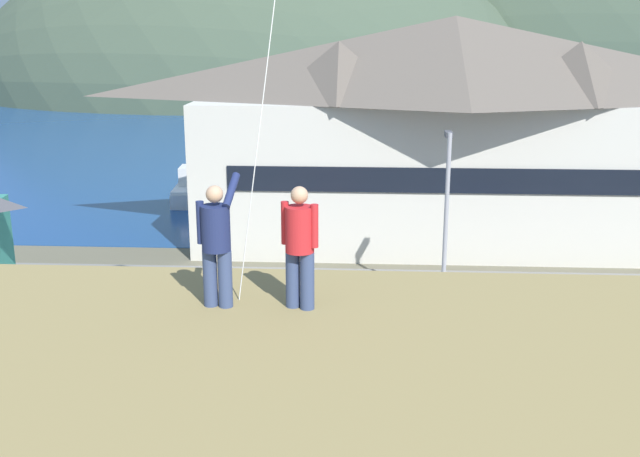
# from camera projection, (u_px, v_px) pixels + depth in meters

# --- Properties ---
(parking_lot_pad) EXTENTS (40.00, 20.00, 0.10)m
(parking_lot_pad) POSITION_uv_depth(u_px,v_px,m) (276.00, 370.00, 22.78)
(parking_lot_pad) COLOR gray
(parking_lot_pad) RESTS_ON ground
(bay_water) EXTENTS (360.00, 84.00, 0.03)m
(bay_water) POSITION_uv_depth(u_px,v_px,m) (338.00, 132.00, 75.82)
(bay_water) COLOR navy
(bay_water) RESTS_ON ground
(far_hill_west_ridge) EXTENTS (91.88, 74.98, 52.01)m
(far_hill_west_ridge) POSITION_uv_depth(u_px,v_px,m) (254.00, 91.00, 125.64)
(far_hill_west_ridge) COLOR #42513D
(far_hill_west_ridge) RESTS_ON ground
(far_hill_east_peak) EXTENTS (102.57, 52.78, 60.29)m
(far_hill_east_peak) POSITION_uv_depth(u_px,v_px,m) (628.00, 88.00, 131.52)
(far_hill_east_peak) COLOR #42513D
(far_hill_east_peak) RESTS_ON ground
(harbor_lodge) EXTENTS (25.33, 9.27, 10.74)m
(harbor_lodge) POSITION_uv_depth(u_px,v_px,m) (452.00, 126.00, 35.55)
(harbor_lodge) COLOR beige
(harbor_lodge) RESTS_ON ground
(wharf_dock) EXTENTS (3.20, 11.40, 0.70)m
(wharf_dock) POSITION_uv_depth(u_px,v_px,m) (252.00, 186.00, 48.13)
(wharf_dock) COLOR #70604C
(wharf_dock) RESTS_ON ground
(moored_boat_wharfside) EXTENTS (2.66, 6.38, 2.16)m
(moored_boat_wharfside) POSITION_uv_depth(u_px,v_px,m) (202.00, 179.00, 48.50)
(moored_boat_wharfside) COLOR silver
(moored_boat_wharfside) RESTS_ON ground
(moored_boat_outer_mooring) EXTENTS (2.66, 6.49, 2.16)m
(moored_boat_outer_mooring) POSITION_uv_depth(u_px,v_px,m) (301.00, 186.00, 46.11)
(moored_boat_outer_mooring) COLOR #A8A399
(moored_boat_outer_mooring) RESTS_ON ground
(moored_boat_inner_slip) EXTENTS (2.25, 5.81, 2.16)m
(moored_boat_inner_slip) POSITION_uv_depth(u_px,v_px,m) (193.00, 189.00, 45.50)
(moored_boat_inner_slip) COLOR silver
(moored_boat_inner_slip) RESTS_ON ground
(parked_car_lone_by_shed) EXTENTS (4.28, 2.21, 1.82)m
(parked_car_lone_by_shed) POSITION_uv_depth(u_px,v_px,m) (378.00, 325.00, 23.61)
(parked_car_lone_by_shed) COLOR slate
(parked_car_lone_by_shed) RESTS_ON parking_lot_pad
(parked_car_mid_row_far) EXTENTS (4.32, 2.30, 1.82)m
(parked_car_mid_row_far) POSITION_uv_depth(u_px,v_px,m) (545.00, 416.00, 18.07)
(parked_car_mid_row_far) COLOR silver
(parked_car_mid_row_far) RESTS_ON parking_lot_pad
(parked_car_corner_spot) EXTENTS (4.22, 2.09, 1.82)m
(parked_car_corner_spot) POSITION_uv_depth(u_px,v_px,m) (109.00, 315.00, 24.46)
(parked_car_corner_spot) COLOR slate
(parked_car_corner_spot) RESTS_ON parking_lot_pad
(parked_car_front_row_end) EXTENTS (4.22, 2.09, 1.82)m
(parked_car_front_row_end) POSITION_uv_depth(u_px,v_px,m) (290.00, 392.00, 19.28)
(parked_car_front_row_end) COLOR red
(parked_car_front_row_end) RESTS_ON parking_lot_pad
(parked_car_mid_row_center) EXTENTS (4.31, 2.28, 1.82)m
(parked_car_mid_row_center) POSITION_uv_depth(u_px,v_px,m) (570.00, 326.00, 23.53)
(parked_car_mid_row_center) COLOR navy
(parked_car_mid_row_center) RESTS_ON parking_lot_pad
(parking_light_pole) EXTENTS (0.24, 0.78, 6.53)m
(parking_light_pole) POSITION_uv_depth(u_px,v_px,m) (446.00, 208.00, 26.83)
(parking_light_pole) COLOR #ADADB2
(parking_light_pole) RESTS_ON parking_lot_pad
(person_kite_flyer) EXTENTS (0.57, 0.64, 1.86)m
(person_kite_flyer) POSITION_uv_depth(u_px,v_px,m) (216.00, 241.00, 10.31)
(person_kite_flyer) COLOR #384770
(person_kite_flyer) RESTS_ON grassy_hill_foreground
(person_companion) EXTENTS (0.52, 0.40, 1.74)m
(person_companion) POSITION_uv_depth(u_px,v_px,m) (300.00, 244.00, 10.25)
(person_companion) COLOR #384770
(person_companion) RESTS_ON grassy_hill_foreground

